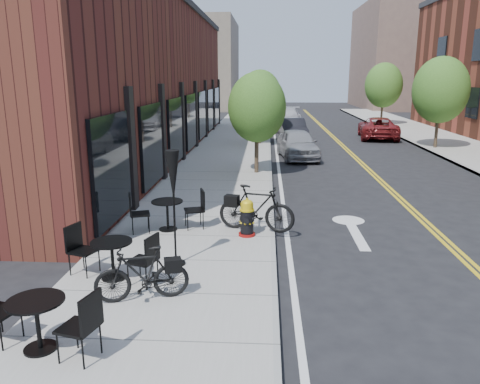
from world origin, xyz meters
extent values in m
plane|color=black|center=(0.00, 0.00, 0.00)|extent=(120.00, 120.00, 0.00)
cube|color=#9E9B93|center=(-2.00, 10.00, 0.06)|extent=(4.00, 70.00, 0.12)
cube|color=#461A16|center=(-6.50, 14.00, 3.50)|extent=(5.00, 28.00, 7.00)
cube|color=#726656|center=(-8.00, 48.00, 5.00)|extent=(8.00, 14.00, 10.00)
cube|color=brown|center=(16.00, 50.00, 6.00)|extent=(10.00, 16.00, 12.00)
cylinder|color=#382B1E|center=(-0.60, 9.00, 0.93)|extent=(0.16, 0.16, 1.61)
ellipsoid|color=#335C1D|center=(-0.60, 9.00, 2.61)|extent=(2.20, 2.20, 2.64)
cylinder|color=#382B1E|center=(-0.60, 17.00, 0.96)|extent=(0.16, 0.16, 1.68)
ellipsoid|color=#335C1D|center=(-0.60, 17.00, 2.72)|extent=(2.30, 2.30, 2.76)
cylinder|color=#382B1E|center=(-0.60, 25.00, 0.91)|extent=(0.16, 0.16, 1.57)
ellipsoid|color=#335C1D|center=(-0.60, 25.00, 2.54)|extent=(2.10, 2.10, 2.52)
cylinder|color=#382B1E|center=(-0.60, 33.00, 0.98)|extent=(0.16, 0.16, 1.71)
ellipsoid|color=#335C1D|center=(-0.60, 33.00, 2.79)|extent=(2.40, 2.40, 2.88)
cylinder|color=#382B1E|center=(8.60, 16.00, 1.03)|extent=(0.16, 0.16, 1.82)
ellipsoid|color=#335C1D|center=(8.60, 16.00, 3.06)|extent=(2.80, 2.80, 3.36)
cylinder|color=#382B1E|center=(8.60, 28.00, 1.03)|extent=(0.16, 0.16, 1.82)
ellipsoid|color=#335C1D|center=(8.60, 28.00, 3.06)|extent=(2.80, 2.80, 3.36)
cylinder|color=maroon|center=(-0.66, 1.57, 0.15)|extent=(0.48, 0.48, 0.06)
cylinder|color=black|center=(-0.66, 1.57, 0.44)|extent=(0.37, 0.37, 0.59)
cylinder|color=gold|center=(-0.66, 1.57, 0.75)|extent=(0.42, 0.42, 0.04)
cylinder|color=gold|center=(-0.66, 1.57, 0.83)|extent=(0.36, 0.36, 0.14)
ellipsoid|color=gold|center=(-0.66, 1.57, 0.91)|extent=(0.35, 0.35, 0.17)
cylinder|color=gold|center=(-0.66, 1.57, 0.99)|extent=(0.06, 0.06, 0.06)
imported|color=black|center=(-2.26, -1.79, 0.59)|extent=(1.62, 0.86, 0.94)
imported|color=black|center=(-0.45, 1.93, 0.68)|extent=(1.95, 0.98, 1.13)
cylinder|color=black|center=(-3.30, -3.30, 0.14)|extent=(0.55, 0.55, 0.03)
cylinder|color=black|center=(-3.30, -3.30, 0.48)|extent=(0.07, 0.07, 0.71)
cylinder|color=black|center=(-3.30, -3.30, 0.84)|extent=(0.94, 0.94, 0.03)
cylinder|color=black|center=(-3.03, -0.96, 0.13)|extent=(0.55, 0.55, 0.03)
cylinder|color=black|center=(-3.03, -0.96, 0.48)|extent=(0.08, 0.08, 0.70)
cylinder|color=black|center=(-3.03, -0.96, 0.83)|extent=(0.95, 0.95, 0.03)
cylinder|color=black|center=(-2.60, 1.88, 0.13)|extent=(0.55, 0.55, 0.03)
cylinder|color=black|center=(-2.60, 1.88, 0.48)|extent=(0.08, 0.08, 0.70)
cylinder|color=black|center=(-2.60, 1.88, 0.83)|extent=(0.95, 0.95, 0.03)
cylinder|color=black|center=(-2.00, -0.24, 0.14)|extent=(0.37, 0.37, 0.04)
cylinder|color=black|center=(-2.00, -0.24, 1.25)|extent=(0.04, 0.04, 2.22)
cone|color=black|center=(-2.00, -0.24, 1.93)|extent=(0.27, 0.27, 0.98)
imported|color=gray|center=(1.23, 12.95, 0.68)|extent=(2.05, 4.14, 1.36)
imported|color=black|center=(1.32, 19.04, 0.66)|extent=(1.69, 4.08, 1.31)
imported|color=silver|center=(1.15, 25.08, 0.77)|extent=(2.61, 5.46, 1.53)
imported|color=maroon|center=(6.62, 20.38, 0.66)|extent=(2.75, 4.95, 1.31)
camera|label=1|loc=(-0.23, -8.85, 3.78)|focal=35.00mm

